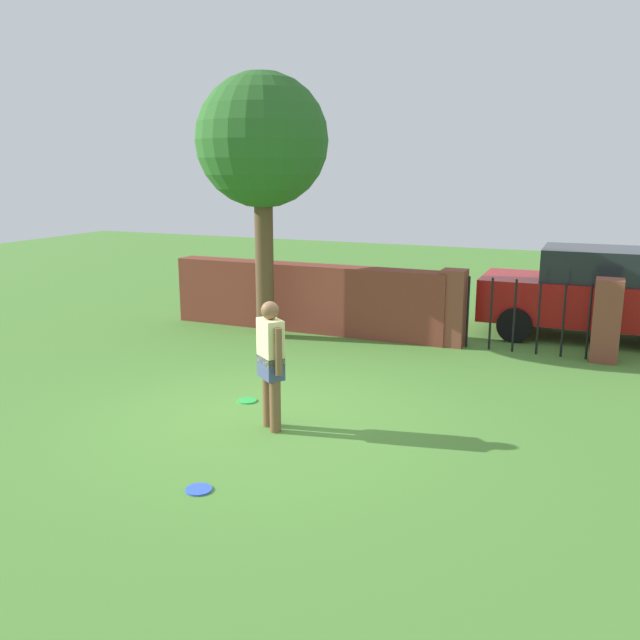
# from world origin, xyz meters

# --- Properties ---
(ground_plane) EXTENTS (40.00, 40.00, 0.00)m
(ground_plane) POSITION_xyz_m (0.00, 0.00, 0.00)
(ground_plane) COLOR #4C8433
(brick_wall) EXTENTS (5.66, 0.50, 1.33)m
(brick_wall) POSITION_xyz_m (-1.50, 4.53, 0.66)
(brick_wall) COLOR brown
(brick_wall) RESTS_ON ground
(tree) EXTENTS (2.43, 2.43, 4.88)m
(tree) POSITION_xyz_m (-2.03, 3.80, 3.61)
(tree) COLOR brown
(tree) RESTS_ON ground
(person) EXTENTS (0.44, 0.40, 1.62)m
(person) POSITION_xyz_m (0.26, -0.34, 0.90)
(person) COLOR brown
(person) RESTS_ON ground
(fence_gate) EXTENTS (3.01, 0.44, 1.40)m
(fence_gate) POSITION_xyz_m (2.71, 4.53, 0.70)
(fence_gate) COLOR brown
(fence_gate) RESTS_ON ground
(car) EXTENTS (4.23, 1.97, 1.72)m
(car) POSITION_xyz_m (3.79, 6.13, 0.86)
(car) COLOR #A51111
(car) RESTS_ON ground
(frisbee_green) EXTENTS (0.27, 0.27, 0.02)m
(frisbee_green) POSITION_xyz_m (-0.52, 0.40, 0.01)
(frisbee_green) COLOR green
(frisbee_green) RESTS_ON ground
(frisbee_blue) EXTENTS (0.27, 0.27, 0.02)m
(frisbee_blue) POSITION_xyz_m (0.34, -2.11, 0.01)
(frisbee_blue) COLOR blue
(frisbee_blue) RESTS_ON ground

